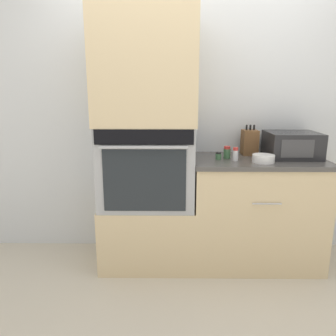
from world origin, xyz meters
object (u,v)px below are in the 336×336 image
(wall_oven, at_px, (147,165))
(knife_block, at_px, (250,142))
(microwave, at_px, (292,145))
(condiment_jar_mid, at_px, (227,152))
(condiment_jar_near, at_px, (235,154))
(condiment_jar_far, at_px, (218,156))
(bowl, at_px, (263,158))

(wall_oven, bearing_deg, knife_block, 11.82)
(microwave, distance_m, condiment_jar_mid, 0.55)
(knife_block, bearing_deg, condiment_jar_mid, -142.24)
(wall_oven, xyz_separation_m, condiment_jar_mid, (0.66, 0.01, 0.10))
(wall_oven, relative_size, condiment_jar_mid, 7.44)
(wall_oven, distance_m, condiment_jar_near, 0.72)
(microwave, relative_size, knife_block, 1.60)
(microwave, relative_size, condiment_jar_far, 6.82)
(wall_oven, distance_m, condiment_jar_far, 0.59)
(microwave, bearing_deg, knife_block, 160.15)
(condiment_jar_near, height_order, condiment_jar_mid, condiment_jar_near)
(microwave, bearing_deg, wall_oven, -176.85)
(microwave, distance_m, knife_block, 0.35)
(wall_oven, height_order, condiment_jar_far, wall_oven)
(condiment_jar_mid, bearing_deg, condiment_jar_far, -150.02)
(wall_oven, relative_size, knife_block, 2.92)
(wall_oven, distance_m, knife_block, 0.91)
(microwave, relative_size, condiment_jar_near, 3.88)
(knife_block, relative_size, condiment_jar_far, 4.28)
(condiment_jar_mid, distance_m, condiment_jar_far, 0.09)
(condiment_jar_near, relative_size, condiment_jar_far, 1.76)
(microwave, height_order, knife_block, knife_block)
(bowl, bearing_deg, condiment_jar_mid, 150.09)
(bowl, bearing_deg, microwave, 35.22)
(bowl, distance_m, condiment_jar_mid, 0.30)
(wall_oven, distance_m, microwave, 1.22)
(knife_block, bearing_deg, condiment_jar_near, -123.04)
(condiment_jar_near, bearing_deg, knife_block, 56.96)
(knife_block, height_order, condiment_jar_far, knife_block)
(bowl, bearing_deg, wall_oven, 171.53)
(wall_oven, height_order, bowl, wall_oven)
(condiment_jar_mid, height_order, condiment_jar_far, condiment_jar_mid)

